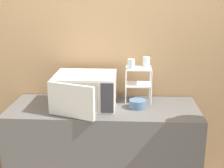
{
  "coord_description": "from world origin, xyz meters",
  "views": [
    {
      "loc": [
        0.22,
        -2.29,
        1.87
      ],
      "look_at": [
        0.07,
        0.36,
        1.11
      ],
      "focal_mm": 50.0,
      "sensor_mm": 36.0,
      "label": 1
    }
  ],
  "objects_px": {
    "dish_rack": "(138,77)",
    "glass_front_left": "(131,64)",
    "microwave": "(85,91)",
    "bowl": "(137,104)",
    "glass_back_right": "(146,62)"
  },
  "relations": [
    {
      "from": "glass_back_right",
      "to": "bowl",
      "type": "bearing_deg",
      "value": -107.78
    },
    {
      "from": "dish_rack",
      "to": "glass_back_right",
      "type": "distance_m",
      "value": 0.16
    },
    {
      "from": "glass_back_right",
      "to": "bowl",
      "type": "height_order",
      "value": "glass_back_right"
    },
    {
      "from": "microwave",
      "to": "bowl",
      "type": "bearing_deg",
      "value": -2.76
    },
    {
      "from": "microwave",
      "to": "dish_rack",
      "type": "xyz_separation_m",
      "value": [
        0.48,
        0.17,
        0.08
      ]
    },
    {
      "from": "bowl",
      "to": "microwave",
      "type": "bearing_deg",
      "value": 177.24
    },
    {
      "from": "glass_front_left",
      "to": "microwave",
      "type": "bearing_deg",
      "value": -164.3
    },
    {
      "from": "microwave",
      "to": "glass_front_left",
      "type": "distance_m",
      "value": 0.48
    },
    {
      "from": "glass_back_right",
      "to": "bowl",
      "type": "relative_size",
      "value": 0.61
    },
    {
      "from": "dish_rack",
      "to": "microwave",
      "type": "bearing_deg",
      "value": -160.17
    },
    {
      "from": "microwave",
      "to": "glass_back_right",
      "type": "distance_m",
      "value": 0.63
    },
    {
      "from": "dish_rack",
      "to": "glass_front_left",
      "type": "relative_size",
      "value": 3.56
    },
    {
      "from": "dish_rack",
      "to": "glass_front_left",
      "type": "distance_m",
      "value": 0.16
    },
    {
      "from": "dish_rack",
      "to": "bowl",
      "type": "bearing_deg",
      "value": -92.77
    },
    {
      "from": "microwave",
      "to": "glass_front_left",
      "type": "height_order",
      "value": "glass_front_left"
    }
  ]
}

